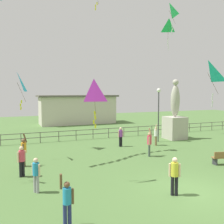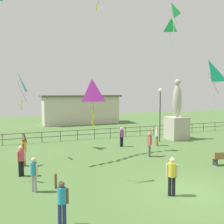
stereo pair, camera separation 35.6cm
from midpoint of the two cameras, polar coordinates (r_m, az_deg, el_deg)
name	(u,v)px [view 1 (the left image)]	position (r m, az deg, el deg)	size (l,w,h in m)	color
ground_plane	(190,192)	(12.53, 16.34, -16.77)	(80.00, 80.00, 0.00)	#4C7038
statue_monument	(175,121)	(25.03, 13.49, -1.91)	(1.78, 1.78, 5.69)	#B2AD9E
lamppost	(159,103)	(23.11, 9.96, 1.90)	(0.36, 0.36, 4.82)	#38383D
person_0	(149,142)	(18.05, 7.80, -6.73)	(0.43, 0.48, 1.98)	#3F4C47
person_1	(67,200)	(9.16, -11.19, -18.77)	(0.47, 0.29, 1.81)	navy
person_2	(175,174)	(11.65, 12.96, -13.29)	(0.45, 0.32, 1.69)	black
person_3	(24,150)	(16.47, -19.73, -8.05)	(0.39, 0.52, 1.99)	brown
person_4	(36,173)	(12.20, -17.47, -12.85)	(0.34, 0.39, 1.59)	#99999E
person_5	(121,135)	(21.03, 1.46, -5.28)	(0.48, 0.30, 1.60)	black
person_6	(22,159)	(14.59, -20.24, -9.90)	(0.45, 0.30, 1.65)	black
person_7	(156,135)	(21.75, 9.34, -5.02)	(0.33, 0.46, 1.83)	brown
kite_0	(94,92)	(12.75, -4.88, 4.44)	(0.89, 0.63, 2.44)	#B22DB2
kite_1	(169,11)	(25.28, 12.26, 21.23)	(1.07, 1.28, 2.78)	#1EB759
kite_4	(169,26)	(27.82, 12.26, 18.25)	(1.24, 1.17, 3.11)	#1EB759
kite_5	(17,83)	(17.78, -20.98, 6.04)	(0.83, 0.99, 2.44)	#198CD1
kite_8	(208,74)	(16.67, 20.09, 8.04)	(1.31, 1.07, 2.77)	#19B2B2
waterfront_railing	(91,132)	(24.46, -5.10, -4.59)	(36.00, 0.06, 0.95)	#4C4742
pavilion_building	(78,109)	(36.27, -7.99, 0.63)	(10.94, 4.22, 4.03)	beige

